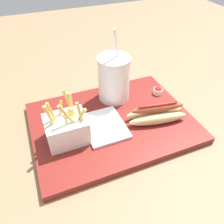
{
  "coord_description": "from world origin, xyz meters",
  "views": [
    {
      "loc": [
        -0.19,
        -0.46,
        0.47
      ],
      "look_at": [
        0.0,
        0.0,
        0.05
      ],
      "focal_mm": 36.19,
      "sensor_mm": 36.0,
      "label": 1
    }
  ],
  "objects_px": {
    "hot_dog_1": "(156,114)",
    "ketchup_cup_1": "(158,91)",
    "fries_basket": "(67,128)",
    "soda_cup": "(114,78)",
    "napkin_stack": "(104,126)"
  },
  "relations": [
    {
      "from": "hot_dog_1",
      "to": "ketchup_cup_1",
      "type": "distance_m",
      "value": 0.14
    },
    {
      "from": "napkin_stack",
      "to": "fries_basket",
      "type": "bearing_deg",
      "value": -177.36
    },
    {
      "from": "hot_dog_1",
      "to": "ketchup_cup_1",
      "type": "bearing_deg",
      "value": 56.56
    },
    {
      "from": "soda_cup",
      "to": "fries_basket",
      "type": "xyz_separation_m",
      "value": [
        -0.18,
        -0.13,
        -0.03
      ]
    },
    {
      "from": "hot_dog_1",
      "to": "napkin_stack",
      "type": "distance_m",
      "value": 0.16
    },
    {
      "from": "fries_basket",
      "to": "ketchup_cup_1",
      "type": "bearing_deg",
      "value": 15.27
    },
    {
      "from": "soda_cup",
      "to": "ketchup_cup_1",
      "type": "xyz_separation_m",
      "value": [
        0.15,
        -0.04,
        -0.06
      ]
    },
    {
      "from": "fries_basket",
      "to": "hot_dog_1",
      "type": "bearing_deg",
      "value": -5.1
    },
    {
      "from": "fries_basket",
      "to": "hot_dog_1",
      "type": "height_order",
      "value": "fries_basket"
    },
    {
      "from": "napkin_stack",
      "to": "ketchup_cup_1",
      "type": "bearing_deg",
      "value": 20.73
    },
    {
      "from": "soda_cup",
      "to": "napkin_stack",
      "type": "height_order",
      "value": "soda_cup"
    },
    {
      "from": "soda_cup",
      "to": "ketchup_cup_1",
      "type": "distance_m",
      "value": 0.16
    },
    {
      "from": "ketchup_cup_1",
      "to": "fries_basket",
      "type": "bearing_deg",
      "value": -164.73
    },
    {
      "from": "hot_dog_1",
      "to": "soda_cup",
      "type": "bearing_deg",
      "value": 115.4
    },
    {
      "from": "fries_basket",
      "to": "napkin_stack",
      "type": "distance_m",
      "value": 0.11
    }
  ]
}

